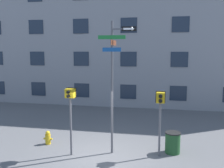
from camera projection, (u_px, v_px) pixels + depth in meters
name	position (u px, v px, depth m)	size (l,w,h in m)	color
ground_plane	(100.00, 157.00, 9.57)	(60.00, 60.00, 0.00)	#515154
building_facade	(129.00, 26.00, 17.31)	(24.00, 0.64, 11.50)	gray
street_sign_pole	(114.00, 76.00, 9.54)	(1.44, 1.03, 5.15)	#4C4C51
pedestrian_signal_left	(70.00, 103.00, 9.50)	(0.41, 0.40, 2.65)	#4C4C51
pedestrian_signal_right	(160.00, 106.00, 9.39)	(0.37, 0.40, 2.53)	#4C4C51
fire_hydrant	(48.00, 138.00, 10.87)	(0.39, 0.23, 0.59)	gold
trash_bin	(173.00, 143.00, 9.91)	(0.62, 0.62, 0.85)	#1E4723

